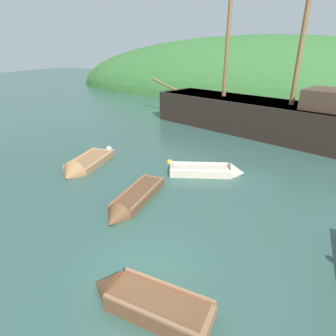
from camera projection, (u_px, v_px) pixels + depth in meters
The scene contains 9 objects.
ground_plane at pixel (147, 277), 7.25m from camera, with size 120.00×120.00×0.00m, color #33564C.
shore_hill at pixel (258, 90), 38.20m from camera, with size 54.76×23.40×13.70m, color #387033.
sailing_ship at pixel (257, 120), 19.14m from camera, with size 17.11×8.30×12.83m.
rowboat_far at pixel (83, 167), 13.67m from camera, with size 1.67×3.63×1.19m.
rowboat_outer_right at pixel (132, 202), 10.54m from camera, with size 1.03×3.65×0.87m.
rowboat_center at pixel (211, 172), 13.02m from camera, with size 3.50×2.11×0.94m.
rowboat_portside at pixel (144, 302), 6.34m from camera, with size 2.95×1.00×0.90m.
buoy_white at pixel (109, 149), 16.30m from camera, with size 0.33×0.33×0.33m, color white.
buoy_yellow at pixel (170, 162), 14.39m from camera, with size 0.33×0.33×0.33m, color yellow.
Camera 1 is at (2.80, -4.85, 5.40)m, focal length 30.37 mm.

